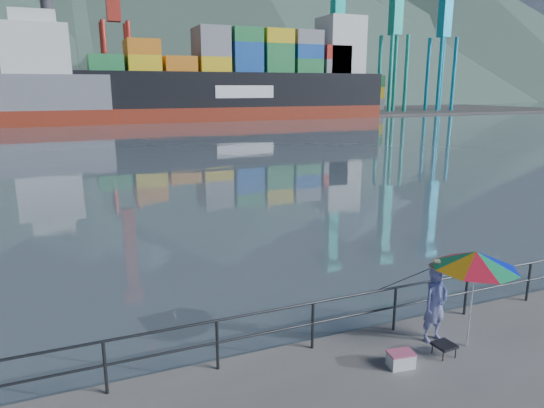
{
  "coord_description": "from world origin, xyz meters",
  "views": [
    {
      "loc": [
        -3.16,
        -6.28,
        5.2
      ],
      "look_at": [
        1.87,
        6.0,
        2.0
      ],
      "focal_mm": 32.0,
      "sensor_mm": 36.0,
      "label": 1
    }
  ],
  "objects_px": {
    "beach_umbrella": "(476,260)",
    "cooler_bag": "(401,360)",
    "container_ship": "(245,83)",
    "fisherman": "(435,304)"
  },
  "relations": [
    {
      "from": "beach_umbrella",
      "to": "container_ship",
      "type": "height_order",
      "value": "container_ship"
    },
    {
      "from": "container_ship",
      "to": "fisherman",
      "type": "bearing_deg",
      "value": -106.34
    },
    {
      "from": "beach_umbrella",
      "to": "cooler_bag",
      "type": "relative_size",
      "value": 4.35
    },
    {
      "from": "cooler_bag",
      "to": "container_ship",
      "type": "relative_size",
      "value": 0.01
    },
    {
      "from": "fisherman",
      "to": "container_ship",
      "type": "distance_m",
      "value": 77.31
    },
    {
      "from": "beach_umbrella",
      "to": "container_ship",
      "type": "relative_size",
      "value": 0.04
    },
    {
      "from": "beach_umbrella",
      "to": "cooler_bag",
      "type": "height_order",
      "value": "beach_umbrella"
    },
    {
      "from": "fisherman",
      "to": "cooler_bag",
      "type": "xyz_separation_m",
      "value": [
        -1.25,
        -0.58,
        -0.68
      ]
    },
    {
      "from": "cooler_bag",
      "to": "fisherman",
      "type": "bearing_deg",
      "value": 33.14
    },
    {
      "from": "cooler_bag",
      "to": "container_ship",
      "type": "xyz_separation_m",
      "value": [
        22.95,
        74.61,
        5.76
      ]
    }
  ]
}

